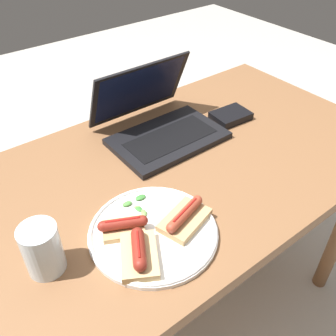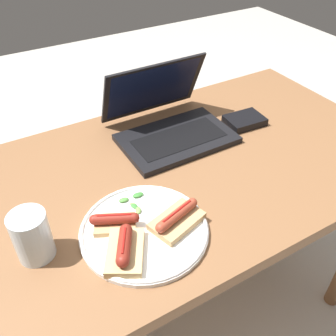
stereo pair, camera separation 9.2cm
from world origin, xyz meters
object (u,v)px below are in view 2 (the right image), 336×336
at_px(drinking_glass, 32,236).
at_px(external_drive, 245,120).
at_px(plate, 144,230).
at_px(laptop, 170,124).

relative_size(drinking_glass, external_drive, 0.91).
distance_m(plate, drinking_glass, 0.23).
bearing_deg(plate, drinking_glass, 164.64).
distance_m(laptop, external_drive, 0.25).
relative_size(plate, drinking_glass, 2.56).
height_order(laptop, external_drive, laptop).
bearing_deg(laptop, plate, -128.72).
xyz_separation_m(plate, drinking_glass, (-0.22, 0.06, 0.05)).
height_order(plate, drinking_glass, drinking_glass).
bearing_deg(external_drive, laptop, 168.74).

